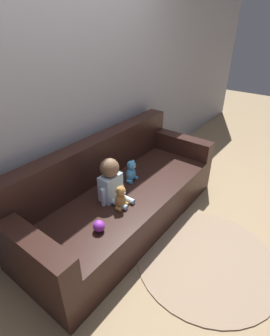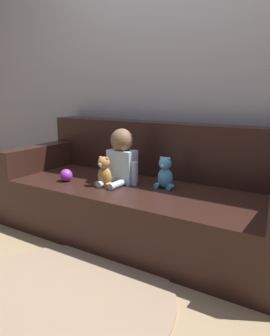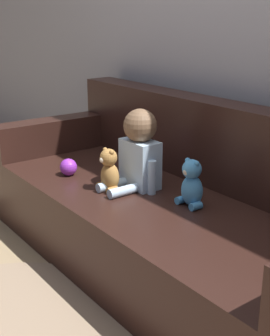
{
  "view_description": "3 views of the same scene",
  "coord_description": "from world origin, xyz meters",
  "px_view_note": "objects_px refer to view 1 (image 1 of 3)",
  "views": [
    {
      "loc": [
        -1.58,
        -1.34,
        1.85
      ],
      "look_at": [
        0.05,
        -0.1,
        0.64
      ],
      "focal_mm": 28.0,
      "sensor_mm": 36.0,
      "label": 1
    },
    {
      "loc": [
        1.18,
        -1.95,
        1.06
      ],
      "look_at": [
        -0.02,
        -0.07,
        0.54
      ],
      "focal_mm": 35.0,
      "sensor_mm": 36.0,
      "label": 2
    },
    {
      "loc": [
        1.61,
        -1.37,
        1.24
      ],
      "look_at": [
        -0.06,
        -0.12,
        0.55
      ],
      "focal_mm": 50.0,
      "sensor_mm": 36.0,
      "label": 3
    }
  ],
  "objects_px": {
    "couch": "(119,196)",
    "teddy_bear_brown": "(121,198)",
    "toy_ball": "(99,226)",
    "plush_toy_side": "(131,171)",
    "person_baby": "(111,181)"
  },
  "relations": [
    {
      "from": "person_baby",
      "to": "plush_toy_side",
      "type": "distance_m",
      "value": 0.36
    },
    {
      "from": "teddy_bear_brown",
      "to": "toy_ball",
      "type": "bearing_deg",
      "value": -170.89
    },
    {
      "from": "teddy_bear_brown",
      "to": "plush_toy_side",
      "type": "xyz_separation_m",
      "value": [
        0.39,
        0.19,
        0.0
      ]
    },
    {
      "from": "couch",
      "to": "teddy_bear_brown",
      "type": "distance_m",
      "value": 0.38
    },
    {
      "from": "couch",
      "to": "person_baby",
      "type": "distance_m",
      "value": 0.35
    },
    {
      "from": "toy_ball",
      "to": "couch",
      "type": "bearing_deg",
      "value": 25.97
    },
    {
      "from": "plush_toy_side",
      "to": "toy_ball",
      "type": "xyz_separation_m",
      "value": [
        -0.72,
        -0.24,
        -0.06
      ]
    },
    {
      "from": "couch",
      "to": "toy_ball",
      "type": "height_order",
      "value": "couch"
    },
    {
      "from": "couch",
      "to": "teddy_bear_brown",
      "type": "height_order",
      "value": "couch"
    },
    {
      "from": "plush_toy_side",
      "to": "teddy_bear_brown",
      "type": "bearing_deg",
      "value": -153.94
    },
    {
      "from": "couch",
      "to": "teddy_bear_brown",
      "type": "relative_size",
      "value": 10.07
    },
    {
      "from": "toy_ball",
      "to": "plush_toy_side",
      "type": "bearing_deg",
      "value": 18.77
    },
    {
      "from": "plush_toy_side",
      "to": "person_baby",
      "type": "bearing_deg",
      "value": -172.9
    },
    {
      "from": "plush_toy_side",
      "to": "couch",
      "type": "bearing_deg",
      "value": 171.42
    },
    {
      "from": "plush_toy_side",
      "to": "toy_ball",
      "type": "bearing_deg",
      "value": -161.23
    }
  ]
}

